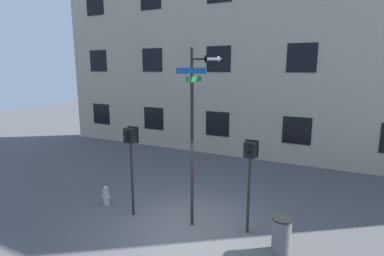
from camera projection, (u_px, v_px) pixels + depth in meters
name	position (u px, v px, depth m)	size (l,w,h in m)	color
ground_plane	(186.00, 228.00, 8.65)	(60.00, 60.00, 0.00)	#515154
building_facade	(261.00, 23.00, 14.23)	(24.00, 0.63, 13.36)	tan
street_sign_pole	(194.00, 126.00, 8.23)	(1.38, 0.92, 5.08)	black
pedestrian_signal_left	(131.00, 146.00, 9.01)	(0.39, 0.40, 2.81)	black
pedestrian_signal_right	(250.00, 161.00, 8.03)	(0.38, 0.40, 2.64)	black
fire_hydrant	(106.00, 196.00, 10.08)	(0.35, 0.19, 0.67)	#A5A5A8
trash_bin	(281.00, 235.00, 7.45)	(0.49, 0.49, 0.91)	#59595B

